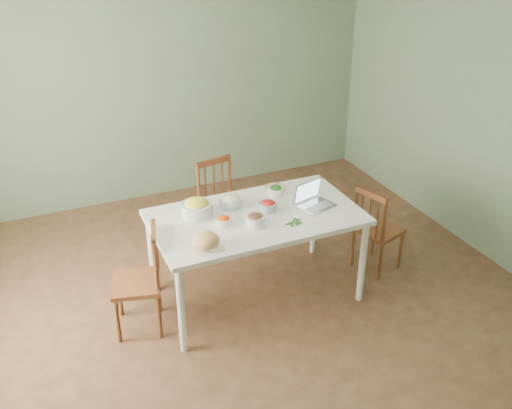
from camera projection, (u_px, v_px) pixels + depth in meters
name	position (u px, v px, depth m)	size (l,w,h in m)	color
floor	(249.00, 308.00, 5.10)	(5.00, 5.00, 0.00)	#422919
wall_back	(159.00, 83.00, 6.50)	(5.00, 0.00, 2.70)	#606E5C
wall_front	(482.00, 391.00, 2.45)	(5.00, 0.00, 2.70)	#606E5C
wall_right	(498.00, 122.00, 5.37)	(0.00, 5.00, 2.70)	#606E5C
dining_table	(256.00, 256.00, 5.09)	(1.75, 0.98, 0.82)	white
chair_far	(224.00, 208.00, 5.76)	(0.41, 0.39, 0.93)	#5D2E18
chair_left	(136.00, 281.00, 4.69)	(0.40, 0.38, 0.91)	#5D2E18
chair_right	(379.00, 228.00, 5.49)	(0.38, 0.36, 0.86)	#5D2E18
bread_boule	(206.00, 241.00, 4.41)	(0.20, 0.20, 0.13)	tan
butter_stick	(217.00, 250.00, 4.39)	(0.12, 0.03, 0.03)	white
bowl_squash	(197.00, 207.00, 4.86)	(0.26, 0.26, 0.15)	yellow
bowl_carrot	(223.00, 221.00, 4.74)	(0.13, 0.13, 0.07)	#E53700
bowl_onion	(230.00, 201.00, 5.01)	(0.19, 0.19, 0.10)	#FEF5BC
bowl_mushroom	(255.00, 220.00, 4.73)	(0.15, 0.15, 0.10)	#4B2F24
bowl_redpep	(268.00, 206.00, 4.95)	(0.15, 0.15, 0.09)	#B1280B
bowl_broccoli	(276.00, 190.00, 5.22)	(0.14, 0.14, 0.09)	#083C0A
flatbread	(275.00, 188.00, 5.33)	(0.20, 0.20, 0.02)	#C4B187
basil_bunch	(293.00, 222.00, 4.78)	(0.17, 0.17, 0.02)	#1E4914
laptop	(317.00, 196.00, 4.98)	(0.30, 0.24, 0.21)	silver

